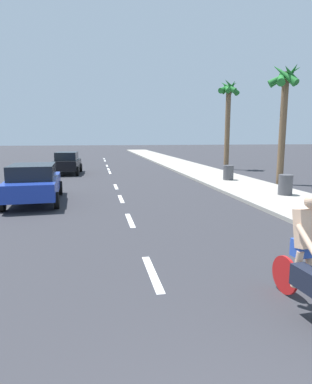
# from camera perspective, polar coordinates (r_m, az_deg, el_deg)

# --- Properties ---
(ground_plane) EXTENTS (160.00, 160.00, 0.00)m
(ground_plane) POSITION_cam_1_polar(r_m,az_deg,el_deg) (21.37, -7.52, 2.31)
(ground_plane) COLOR #2D2D33
(sidewalk_strip) EXTENTS (3.60, 80.00, 0.14)m
(sidewalk_strip) POSITION_cam_1_polar(r_m,az_deg,el_deg) (24.57, 7.98, 3.41)
(sidewalk_strip) COLOR #9E998E
(sidewalk_strip) RESTS_ON ground
(lane_stripe_1) EXTENTS (0.16, 1.80, 0.01)m
(lane_stripe_1) POSITION_cam_1_polar(r_m,az_deg,el_deg) (6.74, -0.65, -13.79)
(lane_stripe_1) COLOR white
(lane_stripe_1) RESTS_ON ground
(lane_stripe_2) EXTENTS (0.16, 1.80, 0.01)m
(lane_stripe_2) POSITION_cam_1_polar(r_m,az_deg,el_deg) (10.73, -4.50, -4.87)
(lane_stripe_2) COLOR white
(lane_stripe_2) RESTS_ON ground
(lane_stripe_3) EXTENTS (0.16, 1.80, 0.01)m
(lane_stripe_3) POSITION_cam_1_polar(r_m,az_deg,el_deg) (14.38, -6.05, -1.18)
(lane_stripe_3) COLOR white
(lane_stripe_3) RESTS_ON ground
(lane_stripe_4) EXTENTS (0.16, 1.80, 0.01)m
(lane_stripe_4) POSITION_cam_1_polar(r_m,az_deg,el_deg) (17.86, -6.92, 0.91)
(lane_stripe_4) COLOR white
(lane_stripe_4) RESTS_ON ground
(lane_stripe_5) EXTENTS (0.16, 1.80, 0.01)m
(lane_stripe_5) POSITION_cam_1_polar(r_m,az_deg,el_deg) (24.94, -7.95, 3.35)
(lane_stripe_5) COLOR white
(lane_stripe_5) RESTS_ON ground
(lane_stripe_6) EXTENTS (0.16, 1.80, 0.01)m
(lane_stripe_6) POSITION_cam_1_polar(r_m,az_deg,el_deg) (27.40, -8.18, 3.89)
(lane_stripe_6) COLOR white
(lane_stripe_6) RESTS_ON ground
(lane_stripe_7) EXTENTS (0.16, 1.80, 0.01)m
(lane_stripe_7) POSITION_cam_1_polar(r_m,az_deg,el_deg) (30.73, -8.43, 4.50)
(lane_stripe_7) COLOR white
(lane_stripe_7) RESTS_ON ground
(lane_stripe_8) EXTENTS (0.16, 1.80, 0.01)m
(lane_stripe_8) POSITION_cam_1_polar(r_m,az_deg,el_deg) (36.94, -8.78, 5.33)
(lane_stripe_8) COLOR white
(lane_stripe_8) RESTS_ON ground
(lane_stripe_9) EXTENTS (0.16, 1.80, 0.01)m
(lane_stripe_9) POSITION_cam_1_polar(r_m,az_deg,el_deg) (40.33, -8.93, 5.67)
(lane_stripe_9) COLOR white
(lane_stripe_9) RESTS_ON ground
(cyclist) EXTENTS (0.65, 1.71, 1.82)m
(cyclist) POSITION_cam_1_polar(r_m,az_deg,el_deg) (5.64, 24.56, -10.44)
(cyclist) COLOR black
(cyclist) RESTS_ON ground
(parked_car_blue) EXTENTS (2.26, 4.57, 1.57)m
(parked_car_blue) POSITION_cam_1_polar(r_m,az_deg,el_deg) (14.30, -20.31, 1.61)
(parked_car_blue) COLOR #1E389E
(parked_car_blue) RESTS_ON ground
(parked_car_black) EXTENTS (1.95, 3.92, 1.57)m
(parked_car_black) POSITION_cam_1_polar(r_m,az_deg,el_deg) (24.58, -15.03, 4.96)
(parked_car_black) COLOR black
(parked_car_black) RESTS_ON ground
(palm_tree_mid) EXTENTS (1.82, 1.86, 6.67)m
(palm_tree_mid) POSITION_cam_1_polar(r_m,az_deg,el_deg) (19.87, 21.31, 15.54)
(palm_tree_mid) COLOR brown
(palm_tree_mid) RESTS_ON ground
(palm_tree_far) EXTENTS (1.97, 1.73, 7.18)m
(palm_tree_far) POSITION_cam_1_polar(r_m,az_deg,el_deg) (27.64, 12.33, 14.82)
(palm_tree_far) COLOR brown
(palm_tree_far) RESTS_ON ground
(trash_bin_near) EXTENTS (0.60, 0.60, 0.88)m
(trash_bin_near) POSITION_cam_1_polar(r_m,az_deg,el_deg) (15.54, 21.38, 1.17)
(trash_bin_near) COLOR #47474C
(trash_bin_near) RESTS_ON sidewalk_strip
(trash_bin_far) EXTENTS (0.60, 0.60, 0.85)m
(trash_bin_far) POSITION_cam_1_polar(r_m,az_deg,el_deg) (19.92, 12.35, 3.29)
(trash_bin_far) COLOR #47474C
(trash_bin_far) RESTS_ON sidewalk_strip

